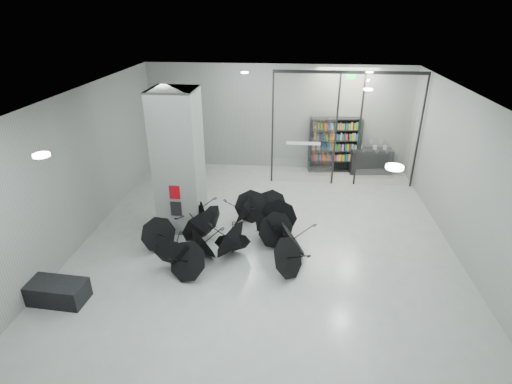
# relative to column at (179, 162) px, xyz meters

# --- Properties ---
(room) EXTENTS (14.00, 14.02, 4.01)m
(room) POSITION_rel_column_xyz_m (2.50, -2.00, 0.84)
(room) COLOR gray
(room) RESTS_ON ground
(column) EXTENTS (1.20, 1.20, 4.00)m
(column) POSITION_rel_column_xyz_m (0.00, 0.00, 0.00)
(column) COLOR slate
(column) RESTS_ON ground
(fire_cabinet) EXTENTS (0.28, 0.04, 0.38)m
(fire_cabinet) POSITION_rel_column_xyz_m (0.00, -0.62, -0.65)
(fire_cabinet) COLOR #A50A07
(fire_cabinet) RESTS_ON column
(info_panel) EXTENTS (0.30, 0.03, 0.42)m
(info_panel) POSITION_rel_column_xyz_m (0.00, -0.62, -1.15)
(info_panel) COLOR black
(info_panel) RESTS_ON column
(exit_sign) EXTENTS (0.30, 0.06, 0.15)m
(exit_sign) POSITION_rel_column_xyz_m (4.90, 3.30, 1.82)
(exit_sign) COLOR #0CE533
(exit_sign) RESTS_ON room
(glass_partition) EXTENTS (5.06, 0.08, 4.00)m
(glass_partition) POSITION_rel_column_xyz_m (4.89, 3.50, 0.18)
(glass_partition) COLOR silver
(glass_partition) RESTS_ON ground
(bench) EXTENTS (1.52, 0.73, 0.48)m
(bench) POSITION_rel_column_xyz_m (-2.00, -3.57, -1.76)
(bench) COLOR black
(bench) RESTS_ON ground
(bookshelf) EXTENTS (1.95, 0.59, 2.11)m
(bookshelf) POSITION_rel_column_xyz_m (4.73, 4.75, -0.94)
(bookshelf) COLOR black
(bookshelf) RESTS_ON ground
(shop_counter) EXTENTS (1.64, 0.80, 0.95)m
(shop_counter) POSITION_rel_column_xyz_m (6.14, 4.72, -1.53)
(shop_counter) COLOR black
(shop_counter) RESTS_ON ground
(umbrella_cluster) EXTENTS (4.84, 4.37, 1.31)m
(umbrella_cluster) POSITION_rel_column_xyz_m (1.57, -0.97, -1.69)
(umbrella_cluster) COLOR black
(umbrella_cluster) RESTS_ON ground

